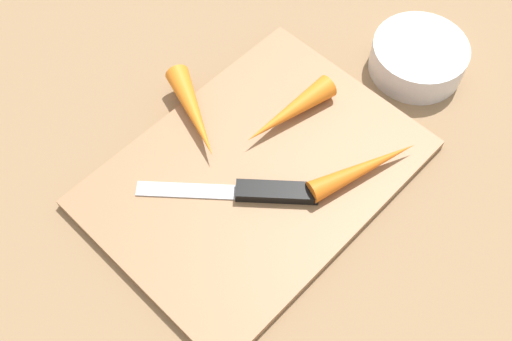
{
  "coord_description": "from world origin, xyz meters",
  "views": [
    {
      "loc": [
        -0.25,
        -0.25,
        0.6
      ],
      "look_at": [
        0.0,
        0.0,
        0.01
      ],
      "focal_mm": 42.97,
      "sensor_mm": 36.0,
      "label": 1
    }
  ],
  "objects_px": {
    "knife": "(265,192)",
    "carrot_shortest": "(289,112)",
    "carrot_medium": "(192,114)",
    "small_bowl": "(418,58)",
    "carrot_longest": "(364,168)",
    "cutting_board": "(256,173)"
  },
  "relations": [
    {
      "from": "carrot_medium",
      "to": "carrot_longest",
      "type": "bearing_deg",
      "value": 47.63
    },
    {
      "from": "carrot_longest",
      "to": "carrot_medium",
      "type": "bearing_deg",
      "value": 132.24
    },
    {
      "from": "cutting_board",
      "to": "carrot_medium",
      "type": "relative_size",
      "value": 2.82
    },
    {
      "from": "knife",
      "to": "carrot_shortest",
      "type": "bearing_deg",
      "value": -103.25
    },
    {
      "from": "carrot_medium",
      "to": "small_bowl",
      "type": "relative_size",
      "value": 1.08
    },
    {
      "from": "cutting_board",
      "to": "carrot_medium",
      "type": "xyz_separation_m",
      "value": [
        -0.0,
        0.1,
        0.02
      ]
    },
    {
      "from": "knife",
      "to": "carrot_medium",
      "type": "height_order",
      "value": "carrot_medium"
    },
    {
      "from": "small_bowl",
      "to": "carrot_shortest",
      "type": "bearing_deg",
      "value": 162.45
    },
    {
      "from": "carrot_longest",
      "to": "small_bowl",
      "type": "relative_size",
      "value": 1.14
    },
    {
      "from": "cutting_board",
      "to": "carrot_longest",
      "type": "distance_m",
      "value": 0.12
    },
    {
      "from": "carrot_longest",
      "to": "carrot_shortest",
      "type": "xyz_separation_m",
      "value": [
        -0.0,
        0.11,
        0.0
      ]
    },
    {
      "from": "carrot_longest",
      "to": "carrot_shortest",
      "type": "height_order",
      "value": "carrot_shortest"
    },
    {
      "from": "carrot_medium",
      "to": "cutting_board",
      "type": "bearing_deg",
      "value": 25.62
    },
    {
      "from": "knife",
      "to": "carrot_medium",
      "type": "relative_size",
      "value": 1.28
    },
    {
      "from": "knife",
      "to": "small_bowl",
      "type": "relative_size",
      "value": 1.39
    },
    {
      "from": "carrot_shortest",
      "to": "small_bowl",
      "type": "xyz_separation_m",
      "value": [
        0.18,
        -0.06,
        -0.01
      ]
    },
    {
      "from": "knife",
      "to": "carrot_longest",
      "type": "relative_size",
      "value": 1.21
    },
    {
      "from": "small_bowl",
      "to": "cutting_board",
      "type": "bearing_deg",
      "value": 172.2
    },
    {
      "from": "carrot_longest",
      "to": "cutting_board",
      "type": "bearing_deg",
      "value": 150.63
    },
    {
      "from": "carrot_longest",
      "to": "small_bowl",
      "type": "bearing_deg",
      "value": 35.92
    },
    {
      "from": "carrot_medium",
      "to": "carrot_longest",
      "type": "relative_size",
      "value": 0.95
    },
    {
      "from": "carrot_longest",
      "to": "knife",
      "type": "bearing_deg",
      "value": 166.1
    }
  ]
}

